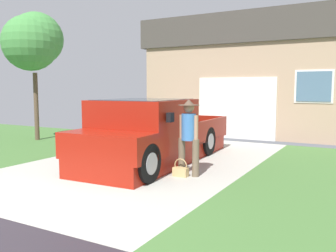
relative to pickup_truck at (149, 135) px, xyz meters
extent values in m
cube|color=#B0AEA3|center=(-0.17, 0.25, -0.76)|extent=(5.20, 9.00, 0.06)
cube|color=maroon|center=(-0.02, 0.51, -0.52)|extent=(2.03, 5.39, 0.42)
cube|color=maroon|center=(0.01, -0.24, 0.28)|extent=(2.06, 2.22, 1.19)
cube|color=#1E2833|center=(0.01, -0.24, 0.64)|extent=(1.82, 2.04, 0.50)
cube|color=maroon|center=(0.07, -1.73, -0.03)|extent=(2.01, 0.92, 0.55)
cube|color=black|center=(-0.08, 2.00, -0.28)|extent=(2.07, 2.41, 0.06)
cube|color=maroon|center=(0.88, 2.03, -0.02)|extent=(0.15, 2.34, 0.59)
cube|color=maroon|center=(-1.04, 1.96, -0.02)|extent=(0.15, 2.34, 0.59)
cube|color=maroon|center=(-0.12, 3.14, -0.02)|extent=(1.98, 0.14, 0.59)
cube|color=black|center=(1.13, -0.95, 0.54)|extent=(0.11, 0.18, 0.20)
cylinder|color=black|center=(0.92, -1.57, -0.33)|extent=(0.29, 0.81, 0.80)
cylinder|color=#9E9EA3|center=(0.92, -1.57, -0.33)|extent=(0.30, 0.45, 0.44)
cylinder|color=black|center=(-0.80, -1.64, -0.33)|extent=(0.29, 0.81, 0.80)
cylinder|color=#9E9EA3|center=(-0.80, -1.64, -0.33)|extent=(0.30, 0.45, 0.44)
cylinder|color=black|center=(0.79, 1.80, -0.33)|extent=(0.29, 0.81, 0.80)
cylinder|color=#9E9EA3|center=(0.79, 1.80, -0.33)|extent=(0.30, 0.45, 0.44)
cylinder|color=black|center=(-0.93, 1.73, -0.33)|extent=(0.29, 0.81, 0.80)
cylinder|color=#9E9EA3|center=(-0.93, 1.73, -0.33)|extent=(0.30, 0.45, 0.44)
cylinder|color=brown|center=(1.56, -0.62, -0.33)|extent=(0.15, 0.15, 0.80)
cylinder|color=brown|center=(1.21, -0.58, -0.33)|extent=(0.15, 0.15, 0.80)
cylinder|color=#3870B2|center=(1.39, -0.60, 0.32)|extent=(0.31, 0.31, 0.57)
cylinder|color=tan|center=(1.57, -0.62, 0.26)|extent=(0.09, 0.09, 0.63)
cylinder|color=tan|center=(1.20, -0.58, 0.26)|extent=(0.09, 0.09, 0.63)
sphere|color=tan|center=(1.39, -0.60, 0.74)|extent=(0.23, 0.23, 0.23)
cylinder|color=brown|center=(1.39, -0.60, 0.79)|extent=(0.46, 0.46, 0.01)
cone|color=brown|center=(1.39, -0.60, 0.86)|extent=(0.24, 0.24, 0.13)
cube|color=tan|center=(1.28, -0.77, -0.63)|extent=(0.32, 0.17, 0.19)
torus|color=tan|center=(1.28, -0.77, -0.49)|extent=(0.29, 0.02, 0.29)
cube|color=tan|center=(1.89, 8.13, 1.03)|extent=(10.80, 5.38, 3.52)
cube|color=#423D38|center=(1.89, 8.13, 3.37)|extent=(11.23, 5.59, 1.15)
cube|color=white|center=(0.43, 5.41, 0.41)|extent=(2.95, 0.06, 2.28)
cube|color=slate|center=(3.11, 5.41, 1.21)|extent=(1.10, 0.05, 1.00)
cube|color=silver|center=(3.11, 5.43, 1.21)|extent=(1.23, 0.02, 1.12)
cylinder|color=brown|center=(-5.82, 1.60, 0.49)|extent=(0.16, 0.16, 2.43)
sphere|color=#448B41|center=(-5.74, 1.37, 2.73)|extent=(1.95, 1.95, 1.95)
sphere|color=#448B41|center=(-5.69, 1.62, 2.89)|extent=(1.87, 1.87, 1.87)
cube|color=#424247|center=(-3.77, 4.02, -0.19)|extent=(0.58, 0.68, 0.90)
cube|color=#2E2E31|center=(-3.77, 4.02, 0.31)|extent=(0.60, 0.71, 0.10)
cylinder|color=black|center=(-3.99, 3.75, -0.64)|extent=(0.05, 0.18, 0.18)
cylinder|color=black|center=(-3.55, 3.75, -0.64)|extent=(0.05, 0.18, 0.18)
camera|label=1|loc=(4.71, -7.51, 1.15)|focal=38.53mm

